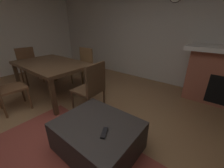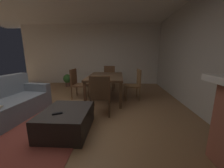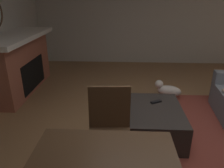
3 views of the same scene
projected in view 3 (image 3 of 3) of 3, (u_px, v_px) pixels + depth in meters
The scene contains 8 objects.
floor at pixel (181, 151), 2.69m from camera, with size 9.42×9.42×0.00m, color olive.
wall_left at pixel (151, 12), 5.80m from camera, with size 0.12×6.70×2.75m, color beige.
area_rug at pixel (203, 135), 2.99m from camera, with size 2.60×2.00×0.01m, color brown.
fireplace at pixel (18, 63), 4.22m from camera, with size 2.08×0.76×1.12m.
ottoman_coffee_table at pixel (151, 122), 2.95m from camera, with size 0.97×0.80×0.40m, color #2D2826.
tv_remote at pixel (156, 102), 3.03m from camera, with size 0.05×0.16×0.02m, color black.
dining_chair_west at pixel (109, 126), 2.26m from camera, with size 0.46×0.46×0.93m.
small_dog at pixel (168, 90), 4.02m from camera, with size 0.31×0.50×0.29m.
Camera 3 is at (2.22, -0.75, 1.78)m, focal length 34.97 mm.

